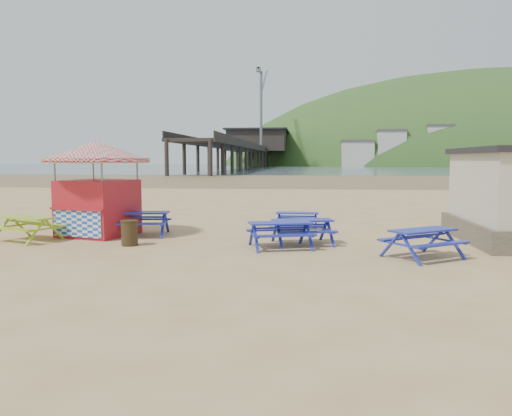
# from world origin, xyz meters

# --- Properties ---
(ground) EXTENTS (400.00, 400.00, 0.00)m
(ground) POSITION_xyz_m (0.00, 0.00, 0.00)
(ground) COLOR tan
(ground) RESTS_ON ground
(wet_sand) EXTENTS (400.00, 400.00, 0.00)m
(wet_sand) POSITION_xyz_m (0.00, 55.00, 0.00)
(wet_sand) COLOR olive
(wet_sand) RESTS_ON ground
(sea) EXTENTS (400.00, 400.00, 0.00)m
(sea) POSITION_xyz_m (0.00, 170.00, 0.01)
(sea) COLOR #42525E
(sea) RESTS_ON ground
(picnic_table_blue_a) EXTENTS (2.24, 1.89, 0.86)m
(picnic_table_blue_a) POSITION_xyz_m (-4.48, 1.09, 0.43)
(picnic_table_blue_a) COLOR #1A37A6
(picnic_table_blue_a) RESTS_ON ground
(picnic_table_blue_b) EXTENTS (1.66, 1.34, 0.69)m
(picnic_table_blue_b) POSITION_xyz_m (1.18, 3.10, 0.34)
(picnic_table_blue_b) COLOR #1A37A6
(picnic_table_blue_b) RESTS_ON ground
(picnic_table_blue_d) EXTENTS (2.27, 2.00, 0.81)m
(picnic_table_blue_d) POSITION_xyz_m (1.40, -0.22, 0.41)
(picnic_table_blue_d) COLOR #1A37A6
(picnic_table_blue_d) RESTS_ON ground
(picnic_table_blue_e) EXTENTS (2.28, 2.02, 0.81)m
(picnic_table_blue_e) POSITION_xyz_m (0.73, -0.99, 0.41)
(picnic_table_blue_e) COLOR #1A37A6
(picnic_table_blue_e) RESTS_ON ground
(picnic_table_blue_f) EXTENTS (2.49, 2.38, 0.81)m
(picnic_table_blue_f) POSITION_xyz_m (4.77, -2.21, 0.41)
(picnic_table_blue_f) COLOR #1A37A6
(picnic_table_blue_f) RESTS_ON ground
(picnic_table_yellow) EXTENTS (2.38, 2.16, 0.82)m
(picnic_table_yellow) POSITION_xyz_m (-7.88, -0.47, 0.41)
(picnic_table_yellow) COLOR #9DC914
(picnic_table_yellow) RESTS_ON ground
(ice_cream_kiosk) EXTENTS (4.71, 4.71, 3.42)m
(ice_cream_kiosk) POSITION_xyz_m (-5.98, 0.95, 2.15)
(ice_cream_kiosk) COLOR #AC1923
(ice_cream_kiosk) RESTS_ON ground
(litter_bin) EXTENTS (0.55, 0.55, 0.81)m
(litter_bin) POSITION_xyz_m (-4.10, -1.05, 0.41)
(litter_bin) COLOR #3C2E16
(litter_bin) RESTS_ON ground
(pier) EXTENTS (24.00, 220.00, 39.29)m
(pier) POSITION_xyz_m (-17.99, 178.23, 5.46)
(pier) COLOR black
(pier) RESTS_ON ground
(headland_town) EXTENTS (264.00, 144.00, 108.00)m
(headland_town) POSITION_xyz_m (90.00, 229.68, -9.91)
(headland_town) COLOR #2D4C1E
(headland_town) RESTS_ON ground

